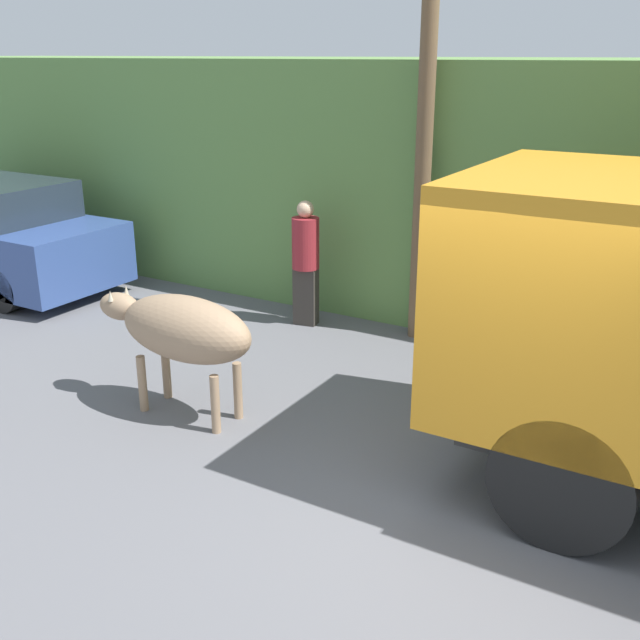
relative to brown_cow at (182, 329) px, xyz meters
name	(u,v)px	position (x,y,z in m)	size (l,w,h in m)	color
ground_plane	(472,521)	(3.19, -0.31, -0.92)	(60.00, 60.00, 0.00)	slate
hillside_embankment	(640,185)	(3.19, 6.37, 0.79)	(32.00, 5.75, 3.43)	#608C47
building_backdrop	(416,182)	(0.29, 5.00, 0.79)	(5.02, 2.70, 3.39)	#99ADB7
brown_cow	(182,329)	(0.00, 0.00, 0.00)	(1.90, 0.66, 1.27)	#9E7F60
pedestrian_on_hill	(306,258)	(-0.37, 2.93, 0.01)	(0.42, 0.42, 1.70)	#38332D
utility_pole	(428,70)	(1.11, 3.27, 2.39)	(0.90, 0.20, 6.38)	brown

